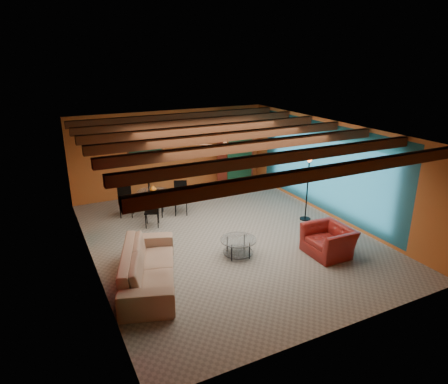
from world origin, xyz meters
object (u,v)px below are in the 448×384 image
armoire (236,155)px  vase (152,179)px  floor_lamp (307,188)px  coffee_table (238,247)px  dining_table (154,199)px  armchair (328,241)px  sofa (149,266)px  potted_plant (236,117)px

armoire → vase: 3.72m
floor_lamp → coffee_table: bearing=-159.3°
coffee_table → dining_table: (-1.00, 3.21, 0.28)m
coffee_table → floor_lamp: size_ratio=0.44×
armchair → floor_lamp: size_ratio=0.56×
armoire → sofa: bearing=-155.0°
coffee_table → dining_table: bearing=107.3°
floor_lamp → vase: (-3.69, 2.19, 0.15)m
dining_table → floor_lamp: bearing=-30.7°
armchair → coffee_table: armchair is taller
armoire → floor_lamp: size_ratio=1.16×
armchair → floor_lamp: 2.11m
dining_table → potted_plant: potted_plant is taller
dining_table → potted_plant: (3.42, 1.46, 1.89)m
armchair → vase: (-2.89, 4.06, 0.74)m
armchair → floor_lamp: bearing=157.5°
floor_lamp → potted_plant: size_ratio=4.26×
sofa → vase: 3.67m
coffee_table → floor_lamp: 2.96m
coffee_table → sofa: bearing=-174.6°
armoire → vase: size_ratio=10.40×
dining_table → armoire: size_ratio=0.87×
coffee_table → floor_lamp: bearing=20.7°
armchair → coffee_table: bearing=-113.7°
floor_lamp → dining_table: bearing=149.3°
floor_lamp → vase: bearing=149.3°
vase → armoire: bearing=23.2°
armchair → sofa: bearing=-98.6°
dining_table → sofa: bearing=-108.7°
sofa → vase: size_ratio=12.33×
dining_table → floor_lamp: floor_lamp is taller
potted_plant → floor_lamp: bearing=-85.8°
coffee_table → potted_plant: (2.42, 4.67, 2.17)m
dining_table → floor_lamp: (3.69, -2.19, 0.44)m
sofa → floor_lamp: (4.84, 1.22, 0.56)m
floor_lamp → potted_plant: 3.94m
sofa → dining_table: 3.60m
potted_plant → dining_table: bearing=-156.8°
sofa → dining_table: (1.16, 3.41, 0.11)m
sofa → armchair: size_ratio=2.47×
armchair → potted_plant: bearing=175.1°
floor_lamp → potted_plant: bearing=94.2°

